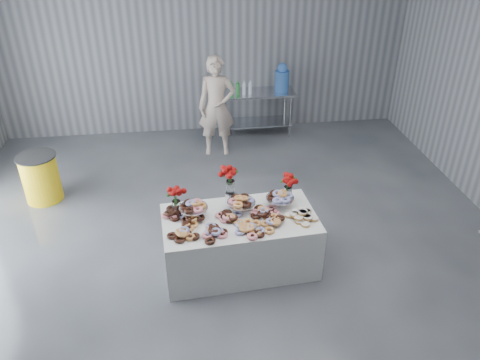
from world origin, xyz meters
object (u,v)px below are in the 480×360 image
at_px(water_jug, 282,78).
at_px(trash_barrel, 41,178).
at_px(display_table, 240,242).
at_px(person, 217,107).
at_px(prep_table, 256,105).

height_order(water_jug, trash_barrel, water_jug).
bearing_deg(display_table, person, 89.84).
distance_m(prep_table, person, 1.15).
height_order(water_jug, person, person).
xyz_separation_m(prep_table, person, (-0.84, -0.73, 0.30)).
relative_size(display_table, water_jug, 3.43).
bearing_deg(person, display_table, -85.82).
xyz_separation_m(display_table, trash_barrel, (-2.88, 1.98, 0.01)).
bearing_deg(trash_barrel, water_jug, 25.27).
relative_size(prep_table, water_jug, 2.71).
xyz_separation_m(display_table, prep_table, (0.85, 3.98, 0.24)).
bearing_deg(trash_barrel, person, 23.72).
height_order(prep_table, trash_barrel, prep_table).
bearing_deg(person, water_jug, 32.82).
bearing_deg(display_table, prep_table, 77.94).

